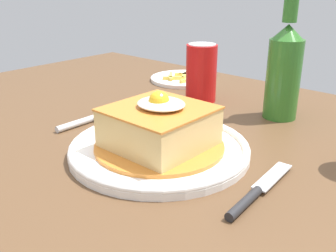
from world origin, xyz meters
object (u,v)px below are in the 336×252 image
at_px(fork, 84,121).
at_px(side_plate_fries, 184,79).
at_px(main_plate, 159,148).
at_px(knife, 253,195).
at_px(soda_can, 201,73).
at_px(beer_bottle_green, 284,67).

bearing_deg(fork, side_plate_fries, 99.83).
xyz_separation_m(main_plate, knife, (0.18, -0.02, -0.00)).
relative_size(main_plate, fork, 1.97).
relative_size(soda_can, beer_bottle_green, 0.47).
bearing_deg(side_plate_fries, beer_bottle_green, -15.66).
bearing_deg(side_plate_fries, main_plate, -55.15).
bearing_deg(beer_bottle_green, main_plate, -102.42).
relative_size(fork, beer_bottle_green, 0.53).
distance_m(soda_can, beer_bottle_green, 0.18).
relative_size(main_plate, knife, 1.68).
bearing_deg(knife, main_plate, 173.93).
height_order(fork, knife, same).
distance_m(fork, soda_can, 0.28).
bearing_deg(knife, side_plate_fries, 138.26).
bearing_deg(side_plate_fries, fork, -80.17).
height_order(soda_can, beer_bottle_green, beer_bottle_green).
height_order(knife, soda_can, soda_can).
bearing_deg(soda_can, fork, -105.54).
relative_size(main_plate, soda_can, 2.24).
relative_size(knife, soda_can, 1.34).
distance_m(main_plate, beer_bottle_green, 0.30).
bearing_deg(main_plate, beer_bottle_green, 77.58).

